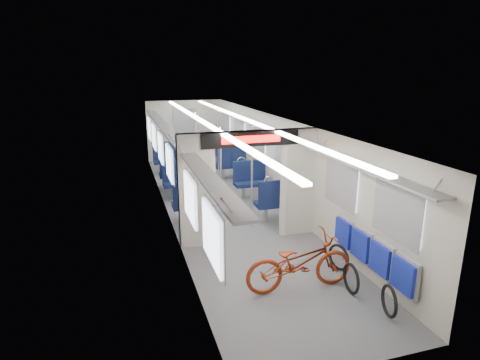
{
  "coord_description": "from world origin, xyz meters",
  "views": [
    {
      "loc": [
        -2.46,
        -9.48,
        3.5
      ],
      "look_at": [
        -0.13,
        -1.81,
        1.25
      ],
      "focal_mm": 30.0,
      "sensor_mm": 36.0,
      "label": 1
    }
  ],
  "objects_px": {
    "seat_bay_far_left": "(171,162)",
    "seat_bay_near_left": "(186,187)",
    "seat_bay_far_right": "(223,155)",
    "bike_hoop_a": "(389,302)",
    "stanchion_far_left": "(197,153)",
    "bike_hoop_c": "(339,259)",
    "flip_bench": "(371,252)",
    "seat_bay_near_right": "(262,187)",
    "stanchion_near_left": "(221,180)",
    "stanchion_far_right": "(218,149)",
    "bike_hoop_b": "(351,280)",
    "stanchion_near_right": "(252,179)",
    "bicycle": "(299,262)"
  },
  "relations": [
    {
      "from": "flip_bench",
      "to": "stanchion_near_left",
      "type": "distance_m",
      "value": 3.55
    },
    {
      "from": "bike_hoop_b",
      "to": "stanchion_far_right",
      "type": "relative_size",
      "value": 0.22
    },
    {
      "from": "bicycle",
      "to": "stanchion_near_right",
      "type": "bearing_deg",
      "value": -0.21
    },
    {
      "from": "bike_hoop_c",
      "to": "stanchion_near_right",
      "type": "xyz_separation_m",
      "value": [
        -0.86,
        2.32,
        0.93
      ]
    },
    {
      "from": "flip_bench",
      "to": "seat_bay_far_left",
      "type": "distance_m",
      "value": 7.84
    },
    {
      "from": "seat_bay_far_right",
      "to": "bike_hoop_a",
      "type": "bearing_deg",
      "value": -89.02
    },
    {
      "from": "stanchion_near_left",
      "to": "bike_hoop_c",
      "type": "bearing_deg",
      "value": -58.12
    },
    {
      "from": "seat_bay_near_right",
      "to": "bike_hoop_b",
      "type": "bearing_deg",
      "value": -90.43
    },
    {
      "from": "seat_bay_near_right",
      "to": "stanchion_near_left",
      "type": "xyz_separation_m",
      "value": [
        -1.35,
        -1.08,
        0.59
      ]
    },
    {
      "from": "flip_bench",
      "to": "stanchion_near_right",
      "type": "height_order",
      "value": "stanchion_near_right"
    },
    {
      "from": "bicycle",
      "to": "seat_bay_far_left",
      "type": "distance_m",
      "value": 7.39
    },
    {
      "from": "flip_bench",
      "to": "seat_bay_near_right",
      "type": "height_order",
      "value": "seat_bay_near_right"
    },
    {
      "from": "seat_bay_near_left",
      "to": "seat_bay_far_right",
      "type": "height_order",
      "value": "seat_bay_far_right"
    },
    {
      "from": "seat_bay_far_right",
      "to": "stanchion_near_left",
      "type": "bearing_deg",
      "value": -104.83
    },
    {
      "from": "stanchion_far_right",
      "to": "bike_hoop_b",
      "type": "bearing_deg",
      "value": -85.26
    },
    {
      "from": "seat_bay_near_right",
      "to": "stanchion_far_left",
      "type": "relative_size",
      "value": 0.95
    },
    {
      "from": "bike_hoop_a",
      "to": "seat_bay_far_left",
      "type": "bearing_deg",
      "value": 103.58
    },
    {
      "from": "bike_hoop_a",
      "to": "seat_bay_far_left",
      "type": "height_order",
      "value": "seat_bay_far_left"
    },
    {
      "from": "bike_hoop_b",
      "to": "seat_bay_far_left",
      "type": "height_order",
      "value": "seat_bay_far_left"
    },
    {
      "from": "stanchion_near_left",
      "to": "stanchion_far_right",
      "type": "distance_m",
      "value": 3.48
    },
    {
      "from": "flip_bench",
      "to": "stanchion_far_right",
      "type": "bearing_deg",
      "value": 98.83
    },
    {
      "from": "bike_hoop_a",
      "to": "seat_bay_near_left",
      "type": "distance_m",
      "value": 5.87
    },
    {
      "from": "bike_hoop_b",
      "to": "seat_bay_near_right",
      "type": "xyz_separation_m",
      "value": [
        0.03,
        4.26,
        0.33
      ]
    },
    {
      "from": "stanchion_near_left",
      "to": "stanchion_near_right",
      "type": "height_order",
      "value": "same"
    },
    {
      "from": "stanchion_far_right",
      "to": "seat_bay_near_right",
      "type": "bearing_deg",
      "value": -75.99
    },
    {
      "from": "seat_bay_far_left",
      "to": "seat_bay_near_right",
      "type": "bearing_deg",
      "value": -61.23
    },
    {
      "from": "seat_bay_far_left",
      "to": "stanchion_near_left",
      "type": "xyz_separation_m",
      "value": [
        0.52,
        -4.48,
        0.58
      ]
    },
    {
      "from": "bike_hoop_b",
      "to": "seat_bay_far_right",
      "type": "relative_size",
      "value": 0.22
    },
    {
      "from": "seat_bay_far_left",
      "to": "bike_hoop_c",
      "type": "bearing_deg",
      "value": -73.58
    },
    {
      "from": "bike_hoop_b",
      "to": "flip_bench",
      "type": "bearing_deg",
      "value": 19.98
    },
    {
      "from": "flip_bench",
      "to": "bike_hoop_b",
      "type": "xyz_separation_m",
      "value": [
        -0.45,
        -0.16,
        -0.35
      ]
    },
    {
      "from": "stanchion_near_right",
      "to": "stanchion_far_left",
      "type": "relative_size",
      "value": 1.0
    },
    {
      "from": "bicycle",
      "to": "bike_hoop_c",
      "type": "relative_size",
      "value": 3.69
    },
    {
      "from": "bike_hoop_a",
      "to": "seat_bay_far_right",
      "type": "xyz_separation_m",
      "value": [
        -0.15,
        9.0,
        0.35
      ]
    },
    {
      "from": "seat_bay_near_left",
      "to": "seat_bay_far_right",
      "type": "distance_m",
      "value": 3.97
    },
    {
      "from": "flip_bench",
      "to": "seat_bay_near_left",
      "type": "xyz_separation_m",
      "value": [
        -2.29,
        4.62,
        -0.01
      ]
    },
    {
      "from": "stanchion_near_left",
      "to": "stanchion_near_right",
      "type": "distance_m",
      "value": 0.67
    },
    {
      "from": "seat_bay_near_left",
      "to": "seat_bay_far_left",
      "type": "xyz_separation_m",
      "value": [
        -0.0,
        2.88,
        -0.0
      ]
    },
    {
      "from": "bike_hoop_c",
      "to": "stanchion_near_right",
      "type": "height_order",
      "value": "stanchion_near_right"
    },
    {
      "from": "flip_bench",
      "to": "bike_hoop_a",
      "type": "relative_size",
      "value": 4.4
    },
    {
      "from": "stanchion_near_right",
      "to": "flip_bench",
      "type": "bearing_deg",
      "value": -69.04
    },
    {
      "from": "seat_bay_far_left",
      "to": "seat_bay_near_left",
      "type": "bearing_deg",
      "value": -90.0
    },
    {
      "from": "seat_bay_near_left",
      "to": "stanchion_near_right",
      "type": "bearing_deg",
      "value": -55.67
    },
    {
      "from": "stanchion_far_left",
      "to": "bike_hoop_c",
      "type": "bearing_deg",
      "value": -74.54
    },
    {
      "from": "seat_bay_far_left",
      "to": "bicycle",
      "type": "bearing_deg",
      "value": -81.49
    },
    {
      "from": "bike_hoop_a",
      "to": "bike_hoop_c",
      "type": "height_order",
      "value": "bike_hoop_c"
    },
    {
      "from": "stanchion_near_left",
      "to": "bike_hoop_b",
      "type": "bearing_deg",
      "value": -67.48
    },
    {
      "from": "flip_bench",
      "to": "bike_hoop_c",
      "type": "xyz_separation_m",
      "value": [
        -0.25,
        0.57,
        -0.36
      ]
    },
    {
      "from": "bike_hoop_c",
      "to": "seat_bay_far_left",
      "type": "relative_size",
      "value": 0.21
    },
    {
      "from": "flip_bench",
      "to": "seat_bay_near_right",
      "type": "xyz_separation_m",
      "value": [
        -0.42,
        4.1,
        -0.02
      ]
    }
  ]
}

